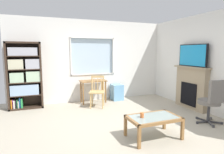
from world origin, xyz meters
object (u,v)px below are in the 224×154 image
Objects in this scene: tv at (193,55)px; plastic_drawer_unit at (117,92)px; bookshelf at (25,74)px; fireplace at (191,87)px; desk_under_window at (93,85)px; office_chair at (212,100)px; wooden_chair at (97,91)px; coffee_table at (153,120)px; sippy_cup at (142,115)px.

plastic_drawer_unit is at bearing 133.44° from tv.
bookshelf is 1.57× the size of fireplace.
office_chair is at bearing -54.45° from desk_under_window.
office_chair is (-0.45, -1.11, -0.94)m from tv.
wooden_chair is 0.96× the size of coffee_table.
coffee_table is (-2.02, -1.22, -1.14)m from tv.
wooden_chair is 2.34m from coffee_table.
bookshelf is 20.65× the size of sippy_cup.
sippy_cup is (0.13, -2.78, -0.12)m from desk_under_window.
office_chair is (1.11, -2.75, 0.30)m from plastic_drawer_unit.
desk_under_window is (1.94, -0.11, -0.39)m from bookshelf.
fireplace reaches higher than wooden_chair.
bookshelf is at bearing 125.67° from sippy_cup.
wooden_chair is 2.83m from tv.
tv is (1.56, -1.65, 1.23)m from plastic_drawer_unit.
sippy_cup is at bearing -177.47° from office_chair.
bookshelf is at bearing 162.02° from wooden_chair.
wooden_chair is 0.76× the size of fireplace.
coffee_table is at bearing -148.80° from tv.
fireplace is 1.21× the size of tv.
bookshelf is 1.86× the size of office_chair.
tv is (-0.02, 0.00, 0.90)m from fireplace.
coffee_table is (-2.04, -1.22, -0.25)m from fireplace.
wooden_chair is 0.90× the size of office_chair.
plastic_drawer_unit is at bearing 33.92° from wooden_chair.
fireplace is 1.20m from office_chair.
desk_under_window is 2.79m from sippy_cup.
tv reaches higher than wooden_chair.
sippy_cup is at bearing -103.62° from plastic_drawer_unit.
tv is at bearing 180.00° from fireplace.
bookshelf is at bearing 178.85° from plastic_drawer_unit.
plastic_drawer_unit is 0.53× the size of tv.
bookshelf reaches higher than fireplace.
coffee_table is at bearing -51.85° from bookshelf.
tv reaches higher than fireplace.
plastic_drawer_unit is at bearing 111.98° from office_chair.
wooden_chair is 2.65m from fireplace.
bookshelf is 2.08m from wooden_chair.
bookshelf is at bearing 158.50° from tv.
tv reaches higher than plastic_drawer_unit.
desk_under_window is 0.88m from plastic_drawer_unit.
bookshelf is 2.85m from plastic_drawer_unit.
bookshelf reaches higher than plastic_drawer_unit.
office_chair is at bearing 4.21° from coffee_table.
bookshelf reaches higher than sippy_cup.
wooden_chair is (-0.02, -0.52, -0.11)m from desk_under_window.
tv reaches higher than desk_under_window.
wooden_chair is at bearing -17.98° from bookshelf.
fireplace is at bearing -0.00° from tv.
plastic_drawer_unit is 2.58m from tv.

